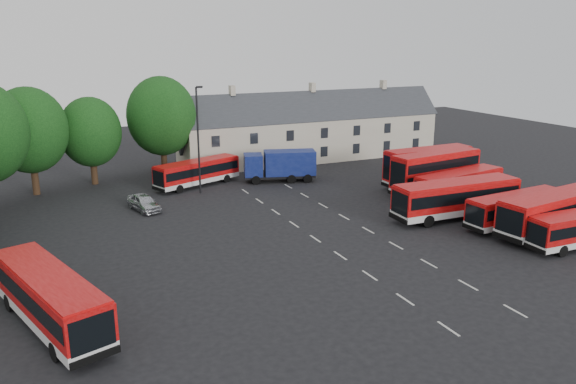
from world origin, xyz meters
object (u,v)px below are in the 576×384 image
bus_dd_south (436,170)px  silver_car (144,202)px  lamppost (198,137)px  bus_west (49,295)px  box_truck (281,164)px

bus_dd_south → silver_car: bearing=160.2°
lamppost → bus_west: bearing=-123.0°
bus_west → box_truck: 35.42m
box_truck → silver_car: bearing=-146.4°
bus_west → lamppost: (15.49, 23.83, 3.95)m
box_truck → lamppost: (-9.66, -1.10, 3.94)m
bus_west → bus_dd_south: bearing=-87.4°
bus_west → lamppost: size_ratio=1.06×
silver_car → lamppost: (6.53, 3.69, 5.12)m
box_truck → silver_car: 16.93m
lamppost → bus_dd_south: bearing=-24.5°
bus_west → box_truck: size_ratio=1.40×
bus_dd_south → silver_car: 29.50m
box_truck → lamppost: size_ratio=0.75×
bus_dd_south → box_truck: bus_dd_south is taller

